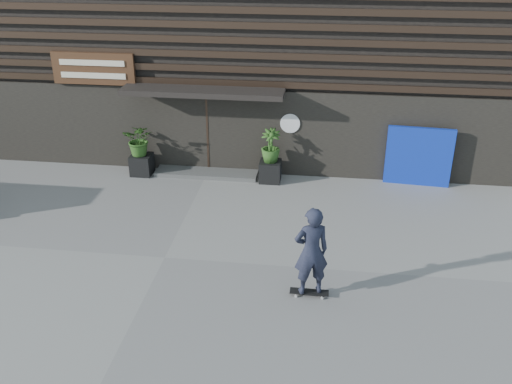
# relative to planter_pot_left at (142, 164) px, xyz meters

# --- Properties ---
(ground) EXTENTS (80.00, 80.00, 0.00)m
(ground) POSITION_rel_planter_pot_left_xyz_m (1.90, -4.40, -0.30)
(ground) COLOR gray
(ground) RESTS_ON ground
(entrance_step) EXTENTS (3.00, 0.80, 0.12)m
(entrance_step) POSITION_rel_planter_pot_left_xyz_m (1.90, 0.20, -0.24)
(entrance_step) COLOR #4B4B48
(entrance_step) RESTS_ON ground
(planter_pot_left) EXTENTS (0.60, 0.60, 0.60)m
(planter_pot_left) POSITION_rel_planter_pot_left_xyz_m (0.00, 0.00, 0.00)
(planter_pot_left) COLOR black
(planter_pot_left) RESTS_ON ground
(bamboo_left) EXTENTS (0.86, 0.75, 0.96)m
(bamboo_left) POSITION_rel_planter_pot_left_xyz_m (0.00, 0.00, 0.78)
(bamboo_left) COLOR #2D591E
(bamboo_left) RESTS_ON planter_pot_left
(planter_pot_right) EXTENTS (0.60, 0.60, 0.60)m
(planter_pot_right) POSITION_rel_planter_pot_left_xyz_m (3.80, 0.00, 0.00)
(planter_pot_right) COLOR black
(planter_pot_right) RESTS_ON ground
(bamboo_right) EXTENTS (0.54, 0.54, 0.96)m
(bamboo_right) POSITION_rel_planter_pot_left_xyz_m (3.80, 0.00, 0.78)
(bamboo_right) COLOR #2D591E
(bamboo_right) RESTS_ON planter_pot_right
(blue_tarp) EXTENTS (1.81, 0.26, 1.69)m
(blue_tarp) POSITION_rel_planter_pot_left_xyz_m (7.92, 0.30, 0.55)
(blue_tarp) COLOR #0D27A9
(blue_tarp) RESTS_ON ground
(building) EXTENTS (18.00, 11.00, 8.00)m
(building) POSITION_rel_planter_pot_left_xyz_m (1.90, 5.56, 3.69)
(building) COLOR black
(building) RESTS_ON ground
(skateboarder) EXTENTS (0.79, 0.63, 1.98)m
(skateboarder) POSITION_rel_planter_pot_left_xyz_m (5.17, -5.39, 0.73)
(skateboarder) COLOR black
(skateboarder) RESTS_ON ground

